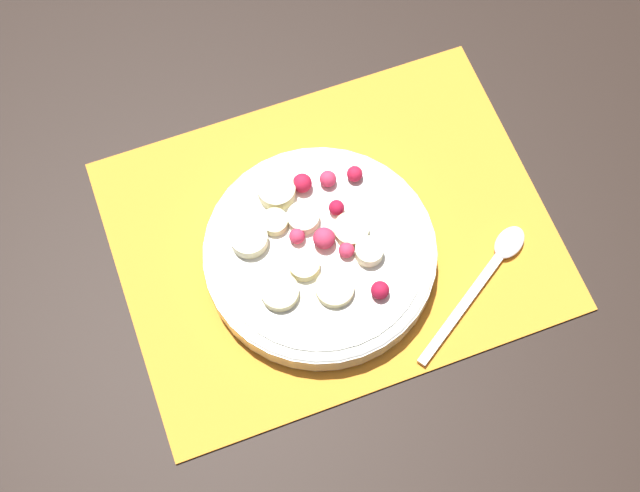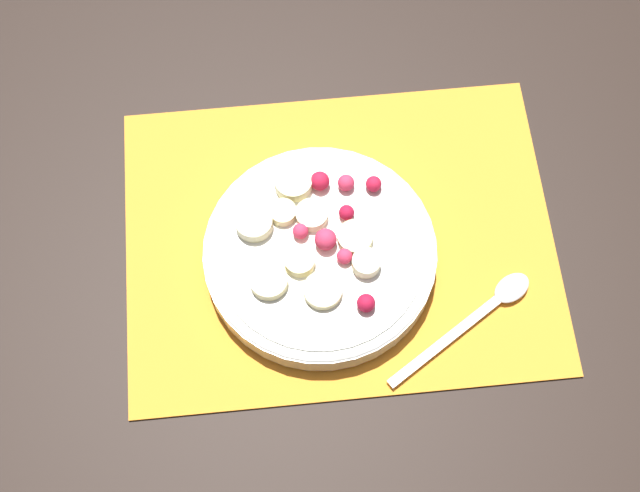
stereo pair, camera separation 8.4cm
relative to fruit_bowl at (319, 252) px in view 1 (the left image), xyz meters
The scene contains 4 objects.
ground_plane 0.04m from the fruit_bowl, 44.36° to the left, with size 3.00×3.00×0.00m, color black.
placemat 0.04m from the fruit_bowl, 44.36° to the left, with size 0.42×0.33×0.01m.
fruit_bowl is the anchor object (origin of this frame).
spoon 0.17m from the fruit_bowl, 23.55° to the right, with size 0.15×0.11×0.01m.
Camera 1 is at (-0.14, -0.33, 0.82)m, focal length 50.00 mm.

